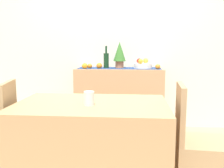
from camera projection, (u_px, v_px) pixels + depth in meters
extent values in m
cube|color=tan|center=(109.00, 158.00, 2.73)|extent=(6.40, 6.40, 0.02)
cube|color=silver|center=(116.00, 35.00, 3.69)|extent=(6.40, 0.06, 2.70)
cube|color=tan|center=(119.00, 100.00, 3.57)|extent=(1.21, 0.42, 0.89)
cube|color=navy|center=(119.00, 68.00, 3.50)|extent=(1.14, 0.32, 0.01)
cylinder|color=white|center=(143.00, 66.00, 3.47)|extent=(0.25, 0.25, 0.06)
sphere|color=gold|center=(141.00, 61.00, 3.39)|extent=(0.06, 0.06, 0.06)
sphere|color=gold|center=(146.00, 61.00, 3.50)|extent=(0.07, 0.07, 0.07)
sphere|color=#B02920|center=(139.00, 61.00, 3.49)|extent=(0.07, 0.07, 0.07)
cylinder|color=#15371D|center=(106.00, 61.00, 3.50)|extent=(0.07, 0.07, 0.21)
cylinder|color=#15371D|center=(106.00, 50.00, 3.48)|extent=(0.03, 0.03, 0.10)
cylinder|color=#BD7550|center=(120.00, 65.00, 3.49)|extent=(0.11, 0.11, 0.10)
cone|color=#39732D|center=(120.00, 51.00, 3.47)|extent=(0.17, 0.17, 0.26)
sphere|color=orange|center=(90.00, 66.00, 3.47)|extent=(0.07, 0.07, 0.07)
sphere|color=orange|center=(99.00, 66.00, 3.45)|extent=(0.08, 0.08, 0.08)
sphere|color=orange|center=(158.00, 67.00, 3.35)|extent=(0.07, 0.07, 0.07)
sphere|color=orange|center=(85.00, 66.00, 3.41)|extent=(0.08, 0.08, 0.08)
cube|color=tan|center=(92.00, 147.00, 2.09)|extent=(1.22, 0.79, 0.74)
cylinder|color=silver|center=(89.00, 98.00, 1.96)|extent=(0.08, 0.08, 0.11)
cube|color=tan|center=(9.00, 108.00, 2.14)|extent=(0.12, 0.40, 0.45)
cube|color=tan|center=(201.00, 167.00, 2.04)|extent=(0.43, 0.43, 0.45)
cube|color=tan|center=(180.00, 112.00, 2.00)|extent=(0.07, 0.40, 0.45)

